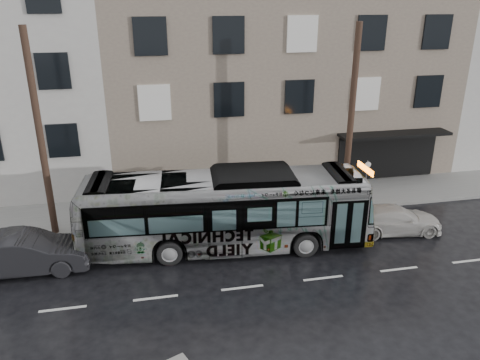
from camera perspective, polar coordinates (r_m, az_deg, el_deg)
The scene contains 9 objects.
ground at distance 20.01m, azimuth -1.20°, elevation -9.04°, with size 120.00×120.00×0.00m, color black.
sidewalk at distance 24.28m, azimuth -3.30°, elevation -3.13°, with size 90.00×3.60×0.15m, color gray.
building_taupe at distance 31.11m, azimuth 3.68°, elevation 12.77°, with size 20.00×12.00×11.00m, color gray.
utility_pole_front at distance 23.08m, azimuth 13.36°, elevation 7.06°, with size 0.30×0.30×9.00m, color #3D281E.
utility_pole_rear at distance 21.49m, azimuth -23.17°, elevation 4.86°, with size 0.30×0.30×9.00m, color #3D281E.
sign_post at distance 24.54m, azimuth 15.05°, elevation -0.37°, with size 0.06×0.06×2.40m, color slate.
bus at distance 19.87m, azimuth -1.84°, elevation -3.72°, with size 2.87×12.27×3.42m, color #B2B2B2.
white_sedan at distance 22.67m, azimuth 18.31°, elevation -4.57°, with size 1.75×4.32×1.25m, color beige.
dark_sedan at distance 20.32m, azimuth -24.68°, elevation -8.09°, with size 1.70×4.88×1.61m, color black.
Camera 1 is at (-3.04, -16.99, 10.12)m, focal length 35.00 mm.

